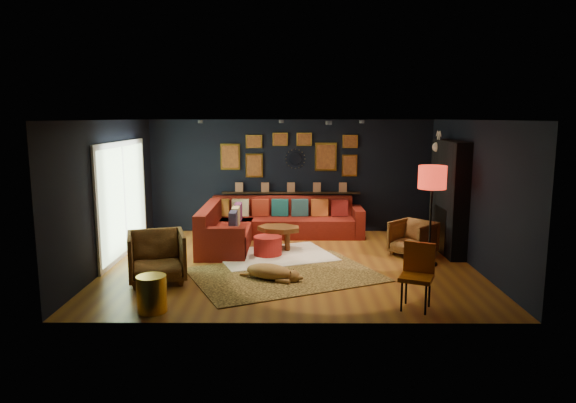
{
  "coord_description": "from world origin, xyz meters",
  "views": [
    {
      "loc": [
        -0.01,
        -9.07,
        2.64
      ],
      "look_at": [
        -0.06,
        0.3,
        1.1
      ],
      "focal_mm": 32.0,
      "sensor_mm": 36.0,
      "label": 1
    }
  ],
  "objects_px": {
    "pouf": "(268,246)",
    "armchair_right": "(413,236)",
    "coffee_table": "(279,231)",
    "gold_stool": "(152,294)",
    "orange_chair": "(418,270)",
    "dog": "(269,269)",
    "armchair_left": "(157,254)",
    "sectional": "(263,226)",
    "floor_lamp": "(432,181)"
  },
  "relations": [
    {
      "from": "sectional",
      "to": "coffee_table",
      "type": "xyz_separation_m",
      "value": [
        0.37,
        -0.79,
        0.06
      ]
    },
    {
      "from": "gold_stool",
      "to": "floor_lamp",
      "type": "bearing_deg",
      "value": 27.53
    },
    {
      "from": "gold_stool",
      "to": "floor_lamp",
      "type": "relative_size",
      "value": 0.28
    },
    {
      "from": "sectional",
      "to": "dog",
      "type": "distance_m",
      "value": 2.78
    },
    {
      "from": "coffee_table",
      "to": "armchair_right",
      "type": "bearing_deg",
      "value": -9.18
    },
    {
      "from": "sectional",
      "to": "gold_stool",
      "type": "bearing_deg",
      "value": -107.34
    },
    {
      "from": "gold_stool",
      "to": "floor_lamp",
      "type": "height_order",
      "value": "floor_lamp"
    },
    {
      "from": "armchair_right",
      "to": "gold_stool",
      "type": "distance_m",
      "value": 5.19
    },
    {
      "from": "gold_stool",
      "to": "dog",
      "type": "relative_size",
      "value": 0.46
    },
    {
      "from": "coffee_table",
      "to": "floor_lamp",
      "type": "bearing_deg",
      "value": -21.32
    },
    {
      "from": "armchair_left",
      "to": "orange_chair",
      "type": "height_order",
      "value": "orange_chair"
    },
    {
      "from": "sectional",
      "to": "orange_chair",
      "type": "distance_m",
      "value": 4.64
    },
    {
      "from": "armchair_left",
      "to": "floor_lamp",
      "type": "xyz_separation_m",
      "value": [
        4.68,
        0.99,
        1.07
      ]
    },
    {
      "from": "gold_stool",
      "to": "pouf",
      "type": "bearing_deg",
      "value": 63.04
    },
    {
      "from": "armchair_left",
      "to": "dog",
      "type": "relative_size",
      "value": 0.82
    },
    {
      "from": "orange_chair",
      "to": "dog",
      "type": "bearing_deg",
      "value": 173.46
    },
    {
      "from": "armchair_left",
      "to": "gold_stool",
      "type": "bearing_deg",
      "value": -95.43
    },
    {
      "from": "coffee_table",
      "to": "gold_stool",
      "type": "xyz_separation_m",
      "value": [
        -1.67,
        -3.37,
        -0.13
      ]
    },
    {
      "from": "floor_lamp",
      "to": "sectional",
      "type": "bearing_deg",
      "value": 149.17
    },
    {
      "from": "pouf",
      "to": "gold_stool",
      "type": "relative_size",
      "value": 1.07
    },
    {
      "from": "sectional",
      "to": "pouf",
      "type": "height_order",
      "value": "sectional"
    },
    {
      "from": "pouf",
      "to": "armchair_right",
      "type": "xyz_separation_m",
      "value": [
        2.81,
        0.07,
        0.16
      ]
    },
    {
      "from": "pouf",
      "to": "armchair_left",
      "type": "distance_m",
      "value": 2.35
    },
    {
      "from": "floor_lamp",
      "to": "dog",
      "type": "distance_m",
      "value": 3.28
    },
    {
      "from": "gold_stool",
      "to": "coffee_table",
      "type": "bearing_deg",
      "value": 63.64
    },
    {
      "from": "gold_stool",
      "to": "orange_chair",
      "type": "bearing_deg",
      "value": 2.77
    },
    {
      "from": "coffee_table",
      "to": "dog",
      "type": "bearing_deg",
      "value": -93.34
    },
    {
      "from": "sectional",
      "to": "coffee_table",
      "type": "bearing_deg",
      "value": -64.75
    },
    {
      "from": "gold_stool",
      "to": "dog",
      "type": "height_order",
      "value": "gold_stool"
    },
    {
      "from": "armchair_right",
      "to": "gold_stool",
      "type": "height_order",
      "value": "armchair_right"
    },
    {
      "from": "armchair_left",
      "to": "floor_lamp",
      "type": "distance_m",
      "value": 4.9
    },
    {
      "from": "armchair_right",
      "to": "orange_chair",
      "type": "relative_size",
      "value": 0.81
    },
    {
      "from": "orange_chair",
      "to": "sectional",
      "type": "bearing_deg",
      "value": 144.18
    },
    {
      "from": "orange_chair",
      "to": "dog",
      "type": "distance_m",
      "value": 2.47
    },
    {
      "from": "orange_chair",
      "to": "floor_lamp",
      "type": "distance_m",
      "value": 2.45
    },
    {
      "from": "floor_lamp",
      "to": "pouf",
      "type": "bearing_deg",
      "value": 168.91
    },
    {
      "from": "coffee_table",
      "to": "dog",
      "type": "distance_m",
      "value": 1.99
    },
    {
      "from": "armchair_left",
      "to": "floor_lamp",
      "type": "bearing_deg",
      "value": -4.92
    },
    {
      "from": "pouf",
      "to": "armchair_right",
      "type": "distance_m",
      "value": 2.81
    },
    {
      "from": "pouf",
      "to": "dog",
      "type": "relative_size",
      "value": 0.49
    },
    {
      "from": "dog",
      "to": "pouf",
      "type": "bearing_deg",
      "value": 116.17
    },
    {
      "from": "coffee_table",
      "to": "armchair_right",
      "type": "xyz_separation_m",
      "value": [
        2.6,
        -0.42,
        -0.01
      ]
    },
    {
      "from": "armchair_left",
      "to": "armchair_right",
      "type": "height_order",
      "value": "armchair_left"
    },
    {
      "from": "sectional",
      "to": "armchair_left",
      "type": "height_order",
      "value": "armchair_left"
    },
    {
      "from": "gold_stool",
      "to": "orange_chair",
      "type": "xyz_separation_m",
      "value": [
        3.68,
        0.18,
        0.29
      ]
    },
    {
      "from": "pouf",
      "to": "floor_lamp",
      "type": "height_order",
      "value": "floor_lamp"
    },
    {
      "from": "sectional",
      "to": "dog",
      "type": "relative_size",
      "value": 3.09
    },
    {
      "from": "armchair_left",
      "to": "orange_chair",
      "type": "xyz_separation_m",
      "value": [
        3.94,
        -1.13,
        0.09
      ]
    },
    {
      "from": "pouf",
      "to": "armchair_right",
      "type": "bearing_deg",
      "value": 1.47
    },
    {
      "from": "coffee_table",
      "to": "dog",
      "type": "height_order",
      "value": "coffee_table"
    }
  ]
}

